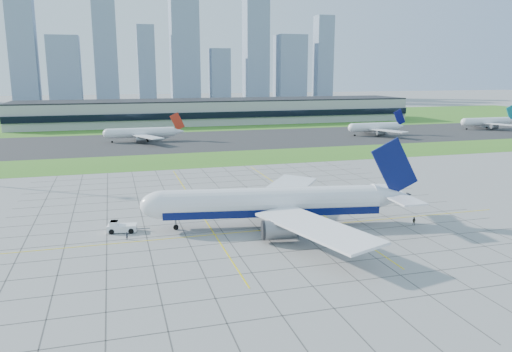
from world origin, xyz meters
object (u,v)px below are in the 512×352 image
(airliner, at_px, (274,203))
(crew_near, at_px, (127,236))
(distant_jet_3, at_px, (487,121))
(pushback_tug, at_px, (121,227))
(distant_jet_1, at_px, (143,133))
(distant_jet_2, at_px, (376,127))
(crew_far, at_px, (414,221))

(airliner, distance_m, crew_near, 32.09)
(distant_jet_3, bearing_deg, pushback_tug, -146.57)
(pushback_tug, height_order, distant_jet_1, distant_jet_1)
(pushback_tug, height_order, crew_near, pushback_tug)
(crew_near, distance_m, distant_jet_3, 262.01)
(airliner, relative_size, crew_near, 40.23)
(pushback_tug, bearing_deg, crew_near, -68.89)
(crew_near, height_order, distant_jet_2, distant_jet_2)
(crew_near, relative_size, distant_jet_3, 0.04)
(pushback_tug, distance_m, distant_jet_2, 191.67)
(crew_near, relative_size, distant_jet_2, 0.04)
(crew_far, relative_size, distant_jet_3, 0.04)
(airliner, height_order, distant_jet_1, airliner)
(distant_jet_3, bearing_deg, distant_jet_1, 179.80)
(pushback_tug, height_order, distant_jet_3, distant_jet_3)
(airliner, relative_size, distant_jet_3, 1.46)
(distant_jet_1, xyz_separation_m, distant_jet_3, (203.12, -0.71, -0.00))
(distant_jet_1, xyz_separation_m, distant_jet_2, (122.96, -9.59, -0.00))
(pushback_tug, xyz_separation_m, crew_far, (63.60, -13.18, -0.20))
(airliner, xyz_separation_m, crew_far, (30.72, -7.91, -4.45))
(crew_near, distance_m, distant_jet_1, 149.88)
(distant_jet_3, bearing_deg, distant_jet_2, -173.68)
(pushback_tug, xyz_separation_m, distant_jet_2, (136.73, 134.28, 3.38))
(crew_far, distance_m, distant_jet_1, 164.81)
(crew_far, height_order, distant_jet_2, distant_jet_2)
(distant_jet_2, bearing_deg, distant_jet_3, 6.32)
(crew_far, distance_m, distant_jet_3, 218.98)
(crew_near, xyz_separation_m, crew_far, (62.48, -7.76, 0.13))
(airliner, relative_size, distant_jet_1, 1.46)
(pushback_tug, height_order, distant_jet_2, distant_jet_2)
(distant_jet_2, relative_size, distant_jet_3, 1.00)
(crew_near, height_order, distant_jet_3, distant_jet_3)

